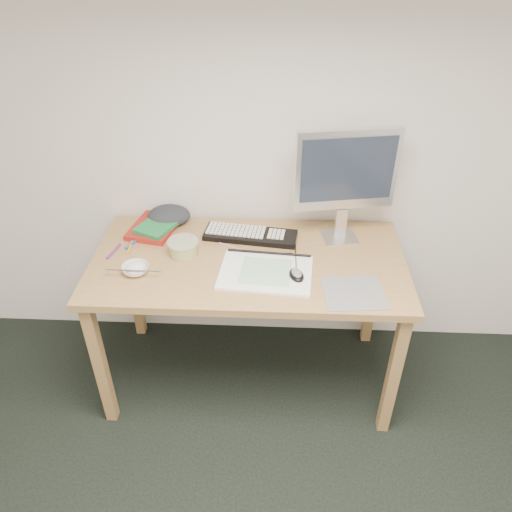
# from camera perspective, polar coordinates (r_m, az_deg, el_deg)

# --- Properties ---
(room_shell) EXTENTS (3.60, 3.60, 3.60)m
(room_shell) POSITION_cam_1_polar(r_m,az_deg,el_deg) (0.63, -13.63, -15.50)
(room_shell) COLOR silver
(room_shell) RESTS_ON ground
(desk) EXTENTS (1.40, 0.70, 0.75)m
(desk) POSITION_cam_1_polar(r_m,az_deg,el_deg) (2.28, -0.86, -2.05)
(desk) COLOR #A8814D
(desk) RESTS_ON ground
(mousepad) EXTENTS (0.26, 0.24, 0.00)m
(mousepad) POSITION_cam_1_polar(r_m,az_deg,el_deg) (2.07, 11.08, -4.16)
(mousepad) COLOR slate
(mousepad) RESTS_ON desk
(sketchpad) EXTENTS (0.41, 0.31, 0.01)m
(sketchpad) POSITION_cam_1_polar(r_m,az_deg,el_deg) (2.14, 1.11, -1.88)
(sketchpad) COLOR white
(sketchpad) RESTS_ON desk
(keyboard) EXTENTS (0.45, 0.19, 0.03)m
(keyboard) POSITION_cam_1_polar(r_m,az_deg,el_deg) (2.37, -0.64, 2.39)
(keyboard) COLOR black
(keyboard) RESTS_ON desk
(monitor) EXTENTS (0.46, 0.17, 0.53)m
(monitor) POSITION_cam_1_polar(r_m,az_deg,el_deg) (2.25, 10.29, 9.29)
(monitor) COLOR silver
(monitor) RESTS_ON desk
(mouse) EXTENTS (0.08, 0.11, 0.03)m
(mouse) POSITION_cam_1_polar(r_m,az_deg,el_deg) (2.10, 4.66, -1.98)
(mouse) COLOR black
(mouse) RESTS_ON sketchpad
(rice_bowl) EXTENTS (0.14, 0.14, 0.04)m
(rice_bowl) POSITION_cam_1_polar(r_m,az_deg,el_deg) (2.20, -13.59, -1.48)
(rice_bowl) COLOR white
(rice_bowl) RESTS_ON desk
(chopsticks) EXTENTS (0.23, 0.02, 0.02)m
(chopsticks) POSITION_cam_1_polar(r_m,az_deg,el_deg) (2.15, -13.78, -1.64)
(chopsticks) COLOR #B9B9BC
(chopsticks) RESTS_ON rice_bowl
(fruit_tub) EXTENTS (0.17, 0.17, 0.07)m
(fruit_tub) POSITION_cam_1_polar(r_m,az_deg,el_deg) (2.26, -8.31, 0.95)
(fruit_tub) COLOR #F1ED55
(fruit_tub) RESTS_ON desk
(book_red) EXTENTS (0.24, 0.30, 0.03)m
(book_red) POSITION_cam_1_polar(r_m,az_deg,el_deg) (2.48, -11.56, 3.25)
(book_red) COLOR maroon
(book_red) RESTS_ON desk
(book_green) EXTENTS (0.22, 0.25, 0.02)m
(book_green) POSITION_cam_1_polar(r_m,az_deg,el_deg) (2.45, -11.11, 3.48)
(book_green) COLOR #1C7239
(book_green) RESTS_ON book_red
(cloth_lump) EXTENTS (0.21, 0.19, 0.07)m
(cloth_lump) POSITION_cam_1_polar(r_m,az_deg,el_deg) (2.52, -9.93, 4.58)
(cloth_lump) COLOR #25272C
(cloth_lump) RESTS_ON desk
(pencil_pink) EXTENTS (0.18, 0.09, 0.01)m
(pencil_pink) POSITION_cam_1_polar(r_m,az_deg,el_deg) (2.29, -2.20, 0.86)
(pencil_pink) COLOR pink
(pencil_pink) RESTS_ON desk
(pencil_tan) EXTENTS (0.15, 0.06, 0.01)m
(pencil_tan) POSITION_cam_1_polar(r_m,az_deg,el_deg) (2.28, -1.12, 0.60)
(pencil_tan) COLOR tan
(pencil_tan) RESTS_ON desk
(pencil_black) EXTENTS (0.19, 0.01, 0.01)m
(pencil_black) POSITION_cam_1_polar(r_m,az_deg,el_deg) (2.26, 1.82, 0.34)
(pencil_black) COLOR black
(pencil_black) RESTS_ON desk
(marker_blue) EXTENTS (0.08, 0.13, 0.01)m
(marker_blue) POSITION_cam_1_polar(r_m,az_deg,el_deg) (2.40, -13.63, 1.63)
(marker_blue) COLOR #214DB3
(marker_blue) RESTS_ON desk
(marker_orange) EXTENTS (0.02, 0.12, 0.01)m
(marker_orange) POSITION_cam_1_polar(r_m,az_deg,el_deg) (2.37, -14.16, 1.10)
(marker_orange) COLOR orange
(marker_orange) RESTS_ON desk
(marker_purple) EXTENTS (0.04, 0.12, 0.01)m
(marker_purple) POSITION_cam_1_polar(r_m,az_deg,el_deg) (2.36, -15.95, 0.55)
(marker_purple) COLOR #6D2382
(marker_purple) RESTS_ON desk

